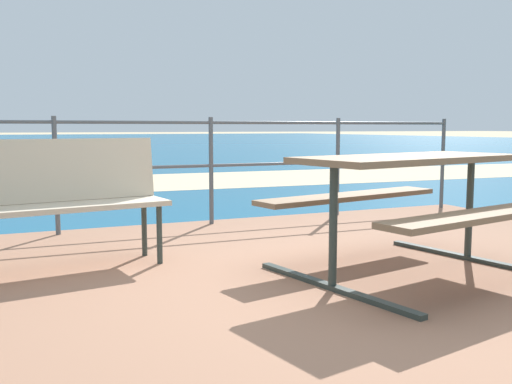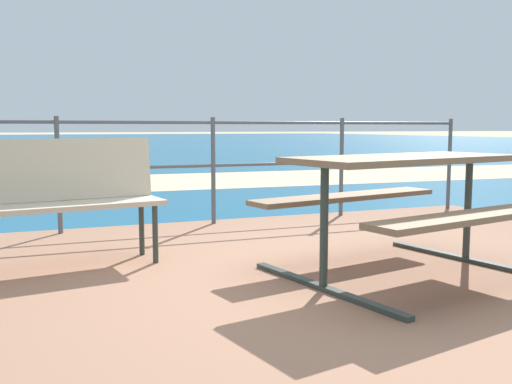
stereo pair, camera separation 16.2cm
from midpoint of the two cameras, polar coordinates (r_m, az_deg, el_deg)
ground_plane at (r=3.65m, az=6.62°, el=-9.95°), size 240.00×240.00×0.00m
patio_paving at (r=3.64m, az=6.63°, el=-9.50°), size 6.40×5.20×0.06m
sea_water at (r=43.08m, az=-21.03°, el=4.72°), size 90.00×90.00×0.01m
beach_strip at (r=10.80m, az=-13.84°, el=0.88°), size 54.08×5.17×0.01m
picnic_table at (r=3.84m, az=14.00°, el=0.64°), size 1.84×1.66×0.79m
park_bench at (r=4.10m, az=-22.15°, el=-0.06°), size 1.74×0.67×0.89m
railing_fence at (r=5.71m, az=-5.36°, el=3.57°), size 5.94×0.04×1.07m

